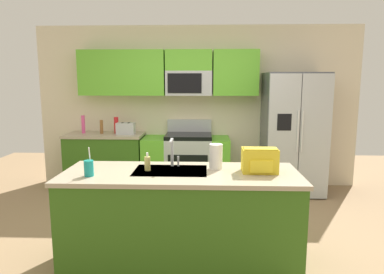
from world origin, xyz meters
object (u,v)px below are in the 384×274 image
refrigerator (293,134)px  paper_towel_roll (216,157)px  range_oven (186,162)px  bottle_red (116,125)px  soap_dispenser (147,163)px  pepper_mill (102,127)px  sink_faucet (172,150)px  drink_cup_teal (89,168)px  bottle_pink (83,124)px  toaster (126,128)px  backpack (260,160)px

refrigerator → paper_towel_roll: size_ratio=7.71×
range_oven → bottle_red: size_ratio=5.26×
soap_dispenser → bottle_red: bearing=111.0°
pepper_mill → bottle_red: size_ratio=0.84×
refrigerator → pepper_mill: bearing=178.7°
pepper_mill → refrigerator: bearing=-1.3°
bottle_red → sink_faucet: sink_faucet is taller
bottle_red → drink_cup_teal: bearing=-81.0°
range_oven → paper_towel_roll: size_ratio=5.67×
drink_cup_teal → paper_towel_roll: (1.12, 0.30, 0.05)m
range_oven → soap_dispenser: 2.32m
pepper_mill → bottle_pink: (-0.30, 0.03, 0.03)m
refrigerator → soap_dispenser: refrigerator is taller
paper_towel_roll → refrigerator: bearing=59.3°
pepper_mill → sink_faucet: (1.32, -2.09, 0.06)m
pepper_mill → bottle_red: 0.23m
toaster → bottle_pink: bottle_pink is taller
bottle_red → drink_cup_teal: (0.40, -2.51, -0.06)m
bottle_pink → backpack: size_ratio=0.89×
refrigerator → soap_dispenser: (-1.89, -2.17, 0.04)m
paper_towel_roll → bottle_red: bearing=124.5°
bottle_red → range_oven: bearing=-2.5°
toaster → sink_faucet: 2.25m
drink_cup_teal → paper_towel_roll: 1.16m
sink_faucet → pepper_mill: bearing=122.3°
drink_cup_teal → paper_towel_roll: bearing=14.7°
drink_cup_teal → soap_dispenser: (0.48, 0.22, -0.00)m
pepper_mill → paper_towel_roll: (1.74, -2.16, 0.01)m
backpack → range_oven: bearing=109.4°
pepper_mill → soap_dispenser: 2.50m
soap_dispenser → backpack: (1.04, -0.03, 0.05)m
drink_cup_teal → soap_dispenser: bearing=24.2°
refrigerator → pepper_mill: size_ratio=8.57×
pepper_mill → drink_cup_teal: size_ratio=0.83×
bottle_red → soap_dispenser: bottle_red is taller
refrigerator → backpack: refrigerator is taller
bottle_pink → drink_cup_teal: 2.65m
toaster → pepper_mill: 0.40m
range_oven → sink_faucet: (-0.02, -2.10, 0.62)m
refrigerator → bottle_pink: refrigerator is taller
paper_towel_roll → backpack: (0.40, -0.11, -0.00)m
refrigerator → drink_cup_teal: size_ratio=7.09×
soap_dispenser → bottle_pink: bearing=121.7°
pepper_mill → bottle_red: bearing=12.8°
bottle_red → backpack: (1.92, -2.32, -0.01)m
bottle_red → sink_faucet: size_ratio=0.92×
paper_towel_roll → drink_cup_teal: bearing=-165.3°
bottle_pink → pepper_mill: bearing=-5.9°
refrigerator → toaster: (-2.59, 0.02, 0.07)m
refrigerator → paper_towel_roll: 2.44m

